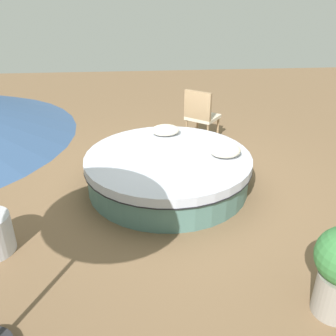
{
  "coord_description": "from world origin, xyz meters",
  "views": [
    {
      "loc": [
        0.4,
        4.56,
        2.63
      ],
      "look_at": [
        0.0,
        0.0,
        0.3
      ],
      "focal_mm": 38.54,
      "sensor_mm": 36.0,
      "label": 1
    }
  ],
  "objects_px": {
    "round_bed": "(168,171)",
    "patio_chair": "(201,113)",
    "throw_pillow_1": "(165,130)",
    "throw_pillow_0": "(225,150)"
  },
  "relations": [
    {
      "from": "throw_pillow_1",
      "to": "round_bed",
      "type": "bearing_deg",
      "value": 88.22
    },
    {
      "from": "round_bed",
      "to": "throw_pillow_1",
      "type": "distance_m",
      "value": 0.84
    },
    {
      "from": "throw_pillow_1",
      "to": "patio_chair",
      "type": "height_order",
      "value": "patio_chair"
    },
    {
      "from": "patio_chair",
      "to": "round_bed",
      "type": "bearing_deg",
      "value": -75.99
    },
    {
      "from": "round_bed",
      "to": "patio_chair",
      "type": "xyz_separation_m",
      "value": [
        -0.74,
        -1.65,
        0.3
      ]
    },
    {
      "from": "throw_pillow_0",
      "to": "patio_chair",
      "type": "distance_m",
      "value": 1.75
    },
    {
      "from": "round_bed",
      "to": "throw_pillow_0",
      "type": "xyz_separation_m",
      "value": [
        -0.78,
        0.1,
        0.34
      ]
    },
    {
      "from": "round_bed",
      "to": "throw_pillow_0",
      "type": "bearing_deg",
      "value": 172.69
    },
    {
      "from": "round_bed",
      "to": "throw_pillow_1",
      "type": "bearing_deg",
      "value": -91.78
    },
    {
      "from": "round_bed",
      "to": "throw_pillow_1",
      "type": "height_order",
      "value": "throw_pillow_1"
    }
  ]
}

